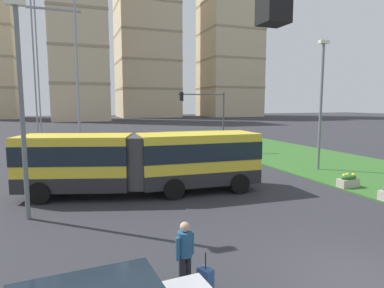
{
  "coord_description": "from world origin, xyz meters",
  "views": [
    {
      "loc": [
        -6.75,
        -6.06,
        4.51
      ],
      "look_at": [
        -0.27,
        11.69,
        2.2
      ],
      "focal_mm": 30.95,
      "sensor_mm": 36.0,
      "label": 1
    }
  ],
  "objects_px": {
    "articulated_bus": "(143,161)",
    "traffic_light_near_left": "(99,143)",
    "pedestrian_crossing": "(185,252)",
    "streetlight_left": "(21,102)",
    "flower_planter_2": "(348,181)",
    "rolling_suitcase": "(205,280)",
    "traffic_light_far_right": "(208,110)",
    "streetlight_median": "(321,100)",
    "apartment_tower_centre": "(146,36)",
    "car_grey_wagon": "(81,148)",
    "apartment_tower_eastcentre": "(229,48)",
    "apartment_tower_westcentre": "(78,33)"
  },
  "relations": [
    {
      "from": "articulated_bus",
      "to": "traffic_light_near_left",
      "type": "xyz_separation_m",
      "value": [
        -3.07,
        -13.13,
        2.5
      ]
    },
    {
      "from": "articulated_bus",
      "to": "apartment_tower_eastcentre",
      "type": "relative_size",
      "value": 0.25
    },
    {
      "from": "streetlight_median",
      "to": "car_grey_wagon",
      "type": "bearing_deg",
      "value": 142.09
    },
    {
      "from": "traffic_light_near_left",
      "to": "apartment_tower_westcentre",
      "type": "bearing_deg",
      "value": 88.56
    },
    {
      "from": "articulated_bus",
      "to": "streetlight_left",
      "type": "bearing_deg",
      "value": -156.7
    },
    {
      "from": "rolling_suitcase",
      "to": "flower_planter_2",
      "type": "height_order",
      "value": "rolling_suitcase"
    },
    {
      "from": "articulated_bus",
      "to": "pedestrian_crossing",
      "type": "relative_size",
      "value": 6.9
    },
    {
      "from": "car_grey_wagon",
      "to": "traffic_light_near_left",
      "type": "bearing_deg",
      "value": -91.06
    },
    {
      "from": "pedestrian_crossing",
      "to": "traffic_light_far_right",
      "type": "xyz_separation_m",
      "value": [
        9.4,
        20.96,
        2.89
      ]
    },
    {
      "from": "articulated_bus",
      "to": "pedestrian_crossing",
      "type": "xyz_separation_m",
      "value": [
        -0.88,
        -9.09,
        -0.65
      ]
    },
    {
      "from": "car_grey_wagon",
      "to": "apartment_tower_centre",
      "type": "relative_size",
      "value": 0.08
    },
    {
      "from": "articulated_bus",
      "to": "streetlight_median",
      "type": "relative_size",
      "value": 1.4
    },
    {
      "from": "traffic_light_near_left",
      "to": "streetlight_left",
      "type": "height_order",
      "value": "streetlight_left"
    },
    {
      "from": "streetlight_left",
      "to": "car_grey_wagon",
      "type": "bearing_deg",
      "value": 80.98
    },
    {
      "from": "car_grey_wagon",
      "to": "pedestrian_crossing",
      "type": "height_order",
      "value": "pedestrian_crossing"
    },
    {
      "from": "flower_planter_2",
      "to": "streetlight_median",
      "type": "bearing_deg",
      "value": 67.09
    },
    {
      "from": "traffic_light_near_left",
      "to": "streetlight_median",
      "type": "relative_size",
      "value": 0.71
    },
    {
      "from": "pedestrian_crossing",
      "to": "traffic_light_far_right",
      "type": "distance_m",
      "value": 23.15
    },
    {
      "from": "flower_planter_2",
      "to": "apartment_tower_westcentre",
      "type": "distance_m",
      "value": 85.29
    },
    {
      "from": "articulated_bus",
      "to": "apartment_tower_eastcentre",
      "type": "height_order",
      "value": "apartment_tower_eastcentre"
    },
    {
      "from": "rolling_suitcase",
      "to": "streetlight_left",
      "type": "bearing_deg",
      "value": 122.94
    },
    {
      "from": "rolling_suitcase",
      "to": "traffic_light_far_right",
      "type": "xyz_separation_m",
      "value": [
        8.95,
        21.16,
        3.58
      ]
    },
    {
      "from": "streetlight_median",
      "to": "rolling_suitcase",
      "type": "bearing_deg",
      "value": -139.43
    },
    {
      "from": "apartment_tower_centre",
      "to": "articulated_bus",
      "type": "bearing_deg",
      "value": -102.57
    },
    {
      "from": "articulated_bus",
      "to": "apartment_tower_centre",
      "type": "distance_m",
      "value": 102.8
    },
    {
      "from": "flower_planter_2",
      "to": "apartment_tower_eastcentre",
      "type": "xyz_separation_m",
      "value": [
        40.5,
        96.23,
        24.0
      ]
    },
    {
      "from": "pedestrian_crossing",
      "to": "flower_planter_2",
      "type": "xyz_separation_m",
      "value": [
        11.36,
        6.27,
        -0.58
      ]
    },
    {
      "from": "car_grey_wagon",
      "to": "traffic_light_near_left",
      "type": "relative_size",
      "value": 0.72
    },
    {
      "from": "flower_planter_2",
      "to": "apartment_tower_centre",
      "type": "height_order",
      "value": "apartment_tower_centre"
    },
    {
      "from": "pedestrian_crossing",
      "to": "apartment_tower_eastcentre",
      "type": "xyz_separation_m",
      "value": [
        51.86,
        102.5,
        23.43
      ]
    },
    {
      "from": "flower_planter_2",
      "to": "apartment_tower_centre",
      "type": "relative_size",
      "value": 0.02
    },
    {
      "from": "rolling_suitcase",
      "to": "traffic_light_near_left",
      "type": "height_order",
      "value": "traffic_light_near_left"
    },
    {
      "from": "articulated_bus",
      "to": "traffic_light_near_left",
      "type": "relative_size",
      "value": 1.96
    },
    {
      "from": "streetlight_median",
      "to": "apartment_tower_centre",
      "type": "relative_size",
      "value": 0.16
    },
    {
      "from": "car_grey_wagon",
      "to": "articulated_bus",
      "type": "bearing_deg",
      "value": -79.06
    },
    {
      "from": "pedestrian_crossing",
      "to": "apartment_tower_centre",
      "type": "distance_m",
      "value": 111.76
    },
    {
      "from": "rolling_suitcase",
      "to": "articulated_bus",
      "type": "bearing_deg",
      "value": 87.37
    },
    {
      "from": "pedestrian_crossing",
      "to": "traffic_light_far_right",
      "type": "height_order",
      "value": "traffic_light_far_right"
    },
    {
      "from": "pedestrian_crossing",
      "to": "streetlight_left",
      "type": "xyz_separation_m",
      "value": [
        -4.16,
        6.92,
        3.57
      ]
    },
    {
      "from": "apartment_tower_centre",
      "to": "pedestrian_crossing",
      "type": "bearing_deg",
      "value": -101.98
    },
    {
      "from": "apartment_tower_westcentre",
      "to": "apartment_tower_eastcentre",
      "type": "height_order",
      "value": "apartment_tower_eastcentre"
    },
    {
      "from": "rolling_suitcase",
      "to": "apartment_tower_centre",
      "type": "xyz_separation_m",
      "value": [
        22.1,
        106.5,
        26.8
      ]
    },
    {
      "from": "pedestrian_crossing",
      "to": "rolling_suitcase",
      "type": "xyz_separation_m",
      "value": [
        0.45,
        -0.2,
        -0.69
      ]
    },
    {
      "from": "articulated_bus",
      "to": "streetlight_median",
      "type": "bearing_deg",
      "value": 7.73
    },
    {
      "from": "apartment_tower_westcentre",
      "to": "apartment_tower_centre",
      "type": "height_order",
      "value": "apartment_tower_centre"
    },
    {
      "from": "pedestrian_crossing",
      "to": "streetlight_left",
      "type": "bearing_deg",
      "value": 121.03
    },
    {
      "from": "streetlight_median",
      "to": "apartment_tower_centre",
      "type": "bearing_deg",
      "value": 84.44
    },
    {
      "from": "traffic_light_near_left",
      "to": "apartment_tower_westcentre",
      "type": "height_order",
      "value": "apartment_tower_westcentre"
    },
    {
      "from": "flower_planter_2",
      "to": "apartment_tower_westcentre",
      "type": "height_order",
      "value": "apartment_tower_westcentre"
    },
    {
      "from": "rolling_suitcase",
      "to": "streetlight_left",
      "type": "xyz_separation_m",
      "value": [
        -4.61,
        7.12,
        4.26
      ]
    }
  ]
}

